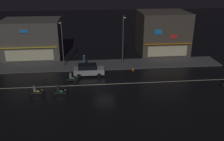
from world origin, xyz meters
The scene contains 13 objects.
ground_plane centered at (0.00, 0.00, 0.00)m, with size 140.00×140.00×0.00m, color black.
lane_divider_stripe centered at (0.00, 0.00, 0.01)m, with size 36.28×0.16×0.01m, color beige.
sidewalk_far centered at (0.00, 7.33, 0.07)m, with size 38.18×4.47×0.14m, color #4C4C4F.
storefront_left_block centered at (11.46, 13.30, 3.69)m, with size 8.50×7.64×7.39m.
storefront_center_block centered at (-11.46, 13.02, 3.21)m, with size 9.56×7.09×6.43m.
streetlamp_west centered at (-5.85, 7.08, 4.36)m, with size 0.44×1.64×7.16m.
streetlamp_mid centered at (3.40, 6.84, 4.69)m, with size 0.44×1.64×7.79m.
pedestrian_on_sidewalk centered at (-2.69, 6.83, 1.00)m, with size 0.35×0.35×1.85m.
parked_car_near_kerb centered at (-2.04, 3.30, 0.87)m, with size 4.30×1.98×1.67m.
motorcycle_following centered at (-4.37, 1.06, 0.63)m, with size 1.90×0.60×1.52m.
motorcycle_opposite_lane centered at (-5.62, -2.80, 0.63)m, with size 1.90×0.60×1.52m.
motorcycle_trailing_far centered at (-8.40, -2.53, 0.63)m, with size 1.90×0.60×1.52m.
traffic_cone centered at (4.65, 4.65, 0.28)m, with size 0.36×0.36×0.55m, color orange.
Camera 1 is at (-2.01, -29.98, 13.86)m, focal length 40.00 mm.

